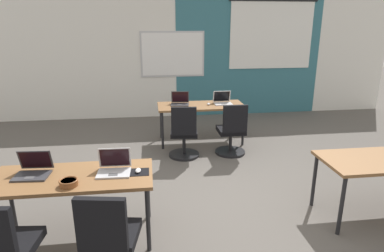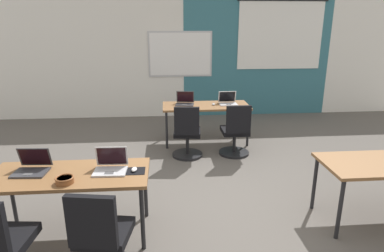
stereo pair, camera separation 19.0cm
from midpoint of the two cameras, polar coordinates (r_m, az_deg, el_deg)
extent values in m
plane|color=#56514C|center=(4.44, 4.75, -12.25)|extent=(24.00, 24.00, 0.00)
cube|color=silver|center=(8.05, -1.37, 11.69)|extent=(10.00, 0.20, 2.80)
cube|color=#336B7A|center=(8.23, 9.05, 11.61)|extent=(3.50, 0.01, 2.80)
cube|color=#B7B7BC|center=(7.90, -4.05, 12.16)|extent=(1.48, 0.02, 1.04)
cube|color=white|center=(7.90, -4.04, 12.16)|extent=(1.40, 0.02, 0.96)
cube|color=white|center=(8.34, 12.79, 14.83)|extent=(2.00, 0.02, 1.53)
cube|color=brown|center=(3.61, -21.29, -8.23)|extent=(1.60, 0.70, 0.04)
cylinder|color=black|center=(3.41, -9.19, -15.64)|extent=(0.04, 0.04, 0.68)
cylinder|color=black|center=(4.25, -29.71, -10.85)|extent=(0.04, 0.04, 0.68)
cylinder|color=black|center=(3.93, -8.99, -10.90)|extent=(0.04, 0.04, 0.68)
cylinder|color=black|center=(3.89, 22.93, -12.51)|extent=(0.04, 0.04, 0.68)
cylinder|color=black|center=(4.35, 19.01, -8.80)|extent=(0.04, 0.04, 0.68)
cube|color=brown|center=(6.21, 0.67, 3.47)|extent=(1.60, 0.70, 0.04)
cylinder|color=black|center=(5.96, -5.99, -0.81)|extent=(0.04, 0.04, 0.68)
cylinder|color=black|center=(6.17, 7.88, -0.25)|extent=(0.04, 0.04, 0.68)
cylinder|color=black|center=(6.53, -6.15, 0.81)|extent=(0.04, 0.04, 0.68)
cylinder|color=black|center=(6.73, 6.55, 1.27)|extent=(0.04, 0.04, 0.68)
cube|color=#B7B7BC|center=(3.51, -14.77, -7.84)|extent=(0.34, 0.24, 0.02)
cube|color=#4C4C4F|center=(3.46, -14.92, -8.05)|extent=(0.09, 0.06, 0.00)
cube|color=#B7B7BC|center=(3.58, -14.58, -5.23)|extent=(0.33, 0.06, 0.22)
cube|color=black|center=(3.58, -14.59, -5.25)|extent=(0.30, 0.05, 0.19)
cube|color=black|center=(3.49, -10.75, -7.78)|extent=(0.22, 0.19, 0.00)
ellipsoid|color=silver|center=(3.49, -10.77, -7.50)|extent=(0.06, 0.10, 0.03)
cube|color=black|center=(3.14, -15.25, -17.61)|extent=(0.51, 0.51, 0.08)
cube|color=black|center=(2.79, -17.23, -15.90)|extent=(0.40, 0.13, 0.46)
cube|color=#333338|center=(3.74, -27.11, -7.67)|extent=(0.34, 0.25, 0.02)
cube|color=#4C4C4F|center=(3.69, -27.43, -7.85)|extent=(0.09, 0.07, 0.00)
cube|color=#333338|center=(3.81, -26.52, -5.20)|extent=(0.33, 0.09, 0.21)
cube|color=black|center=(3.81, -26.55, -5.21)|extent=(0.30, 0.08, 0.19)
cube|color=black|center=(3.34, -30.28, -17.29)|extent=(0.48, 0.48, 0.08)
cube|color=silver|center=(6.26, 4.49, 3.79)|extent=(0.33, 0.23, 0.02)
cube|color=#4C4C4F|center=(6.21, 4.59, 3.77)|extent=(0.09, 0.06, 0.00)
cube|color=silver|center=(6.37, 4.26, 5.10)|extent=(0.33, 0.06, 0.22)
cube|color=black|center=(6.37, 4.27, 5.10)|extent=(0.30, 0.05, 0.19)
ellipsoid|color=#B2B2B7|center=(6.20, 1.98, 3.78)|extent=(0.08, 0.11, 0.03)
cylinder|color=black|center=(5.87, 5.61, -4.43)|extent=(0.52, 0.52, 0.04)
cylinder|color=black|center=(5.80, 5.66, -2.69)|extent=(0.06, 0.06, 0.34)
cube|color=black|center=(5.74, 5.72, -0.72)|extent=(0.44, 0.44, 0.08)
cube|color=black|center=(5.42, 6.42, 1.19)|extent=(0.40, 0.06, 0.46)
sphere|color=black|center=(6.08, 5.10, -3.61)|extent=(0.04, 0.04, 0.04)
sphere|color=black|center=(5.86, 7.89, -4.54)|extent=(0.04, 0.04, 0.04)
sphere|color=black|center=(5.76, 3.61, -4.80)|extent=(0.04, 0.04, 0.04)
cube|color=#333338|center=(6.20, -2.98, 3.68)|extent=(0.36, 0.28, 0.02)
cube|color=#4C4C4F|center=(6.14, -3.01, 3.66)|extent=(0.10, 0.07, 0.00)
cube|color=#333338|center=(6.30, -2.91, 5.00)|extent=(0.33, 0.09, 0.22)
cube|color=black|center=(6.29, -2.92, 5.00)|extent=(0.30, 0.08, 0.19)
cylinder|color=black|center=(5.73, -2.32, -4.91)|extent=(0.52, 0.52, 0.04)
cylinder|color=black|center=(5.66, -2.34, -3.13)|extent=(0.06, 0.06, 0.34)
cube|color=black|center=(5.59, -2.37, -1.12)|extent=(0.48, 0.48, 0.08)
cube|color=black|center=(5.27, -2.44, 0.81)|extent=(0.40, 0.10, 0.46)
sphere|color=black|center=(5.95, -2.30, -4.04)|extent=(0.04, 0.04, 0.04)
sphere|color=black|center=(5.67, -0.07, -5.15)|extent=(0.04, 0.04, 0.04)
sphere|color=black|center=(5.67, -4.59, -5.18)|extent=(0.04, 0.04, 0.04)
cylinder|color=brown|center=(3.40, -21.89, -9.06)|extent=(0.17, 0.17, 0.05)
torus|color=brown|center=(3.39, -21.94, -8.65)|extent=(0.18, 0.18, 0.02)
cylinder|color=#B26628|center=(3.39, -21.93, -8.74)|extent=(0.14, 0.14, 0.01)
camera|label=1|loc=(0.10, -91.28, -0.40)|focal=31.15mm
camera|label=2|loc=(0.10, 88.72, 0.40)|focal=31.15mm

